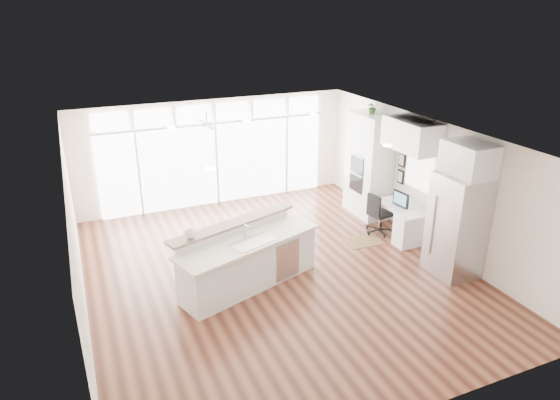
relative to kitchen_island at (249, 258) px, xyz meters
name	(u,v)px	position (x,y,z in m)	size (l,w,h in m)	color
floor	(277,272)	(0.65, 0.24, -0.57)	(7.00, 8.00, 0.02)	#3F1E13
ceiling	(277,138)	(0.65, 0.24, 2.14)	(7.00, 8.00, 0.02)	white
wall_back	(215,152)	(0.65, 4.24, 0.79)	(7.00, 0.04, 2.70)	silver
wall_front	(410,330)	(0.65, -3.76, 0.79)	(7.00, 0.04, 2.70)	silver
wall_left	(75,242)	(-2.85, 0.24, 0.79)	(0.04, 8.00, 2.70)	silver
wall_right	(429,183)	(4.15, 0.24, 0.79)	(0.04, 8.00, 2.70)	silver
glass_wall	(216,164)	(0.65, 4.18, 0.49)	(5.80, 0.06, 2.08)	white
transom_row	(214,112)	(0.65, 4.18, 1.82)	(5.90, 0.06, 0.40)	white
desk_window	(419,170)	(4.11, 0.54, 0.99)	(0.04, 0.85, 0.85)	silver
ceiling_fan	(206,120)	(0.15, 3.04, 1.92)	(1.16, 1.16, 0.32)	silver
recessed_lights	(272,136)	(0.65, 0.44, 2.12)	(3.40, 3.00, 0.02)	white
oven_cabinet	(369,165)	(3.82, 2.04, 0.69)	(0.64, 1.20, 2.50)	silver
desk_nook	(402,222)	(3.78, 0.54, -0.18)	(0.72, 1.30, 0.76)	silver
upper_cabinets	(412,135)	(3.82, 0.54, 1.79)	(0.64, 1.30, 0.64)	silver
refrigerator	(457,226)	(3.76, -1.11, 0.44)	(0.76, 0.90, 2.00)	#B3B3B8
fridge_cabinet	(469,159)	(3.82, -1.11, 1.74)	(0.64, 0.90, 0.60)	silver
framed_photos	(401,168)	(4.11, 1.16, 0.84)	(0.06, 0.22, 0.80)	black
kitchen_island	(249,258)	(0.00, 0.00, 0.00)	(2.84, 1.07, 1.13)	silver
rug	(364,241)	(2.92, 0.70, -0.56)	(0.81, 0.58, 0.01)	#3A2612
office_chair	(380,213)	(3.48, 0.96, -0.09)	(0.49, 0.45, 0.95)	black
fishbowl	(191,233)	(-1.03, 0.07, 0.67)	(0.21, 0.21, 0.21)	silver
monitor	(401,199)	(3.70, 0.54, 0.38)	(0.07, 0.44, 0.37)	black
keyboard	(394,208)	(3.53, 0.54, 0.20)	(0.12, 0.32, 0.02)	silver
potted_plant	(373,109)	(3.82, 2.04, 2.05)	(0.27, 0.30, 0.24)	#305625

